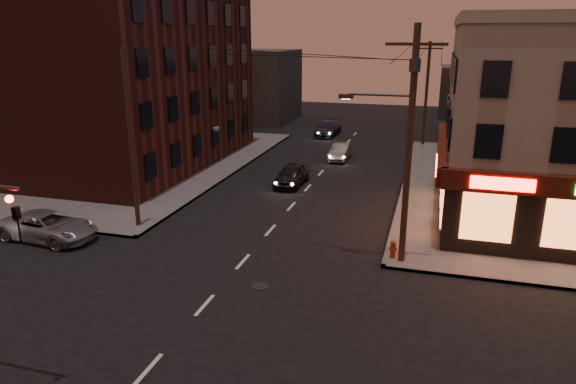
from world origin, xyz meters
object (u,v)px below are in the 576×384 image
(sedan_near, at_px, (292,175))
(fire_hydrant, at_px, (393,248))
(suv_cross, at_px, (48,226))
(sedan_far, at_px, (328,128))
(sedan_mid, at_px, (340,152))

(sedan_near, relative_size, fire_hydrant, 5.05)
(sedan_near, distance_m, fire_hydrant, 12.89)
(suv_cross, height_order, fire_hydrant, suv_cross)
(sedan_near, relative_size, sedan_far, 0.86)
(suv_cross, height_order, sedan_far, sedan_far)
(sedan_near, xyz_separation_m, sedan_mid, (1.80, 8.16, -0.07))
(suv_cross, distance_m, sedan_far, 31.55)
(sedan_mid, distance_m, fire_hydrant, 19.45)
(suv_cross, bearing_deg, sedan_near, -30.84)
(sedan_mid, relative_size, fire_hydrant, 4.69)
(suv_cross, xyz_separation_m, sedan_near, (8.92, 12.56, 0.01))
(sedan_mid, height_order, fire_hydrant, sedan_mid)
(sedan_near, bearing_deg, suv_cross, -124.30)
(sedan_near, bearing_deg, fire_hydrant, -52.72)
(suv_cross, bearing_deg, sedan_far, -9.43)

